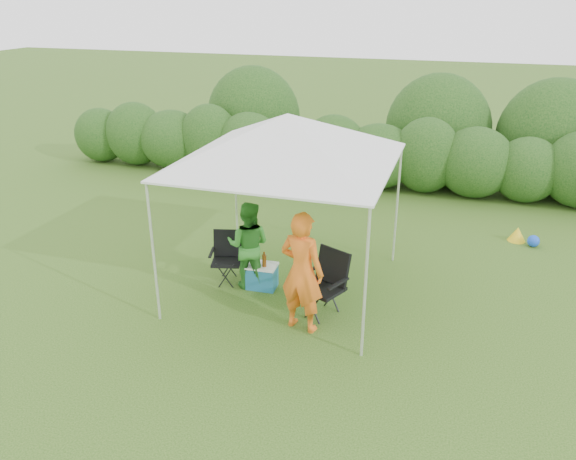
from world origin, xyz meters
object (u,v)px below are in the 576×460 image
(chair_right, at_px, (327,279))
(cooler, at_px, (262,276))
(canopy, at_px, (288,138))
(chair_left, at_px, (227,254))
(woman, at_px, (249,245))
(man, at_px, (302,272))

(chair_right, xyz_separation_m, cooler, (-1.18, 0.43, -0.35))
(canopy, height_order, cooler, canopy)
(canopy, bearing_deg, chair_left, -176.49)
(canopy, bearing_deg, cooler, -159.27)
(chair_right, distance_m, woman, 1.47)
(canopy, distance_m, cooler, 2.30)
(chair_left, bearing_deg, canopy, -11.19)
(chair_right, bearing_deg, woman, -172.27)
(chair_right, xyz_separation_m, woman, (-1.39, 0.43, 0.17))
(woman, xyz_separation_m, cooler, (0.22, 0.01, -0.52))
(cooler, bearing_deg, chair_left, 169.60)
(chair_left, height_order, cooler, chair_left)
(canopy, xyz_separation_m, chair_left, (-1.02, -0.06, -1.98))
(chair_right, bearing_deg, chair_left, -171.19)
(chair_right, height_order, man, man)
(chair_left, bearing_deg, man, -47.72)
(chair_left, xyz_separation_m, cooler, (0.63, -0.09, -0.27))
(canopy, height_order, chair_right, canopy)
(man, xyz_separation_m, cooler, (-0.94, 0.94, -0.68))
(chair_left, bearing_deg, chair_right, -30.62)
(man, bearing_deg, chair_left, -21.24)
(man, distance_m, cooler, 1.49)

